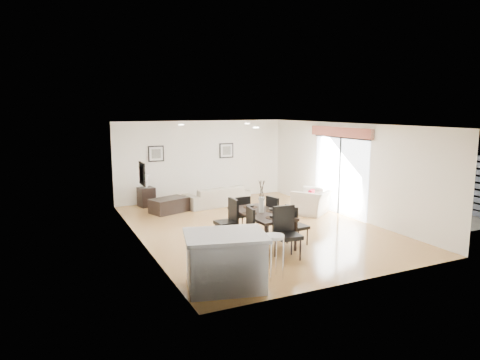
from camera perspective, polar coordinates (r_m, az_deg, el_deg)
name	(u,v)px	position (r m, az deg, el deg)	size (l,w,h in m)	color
ground	(255,227)	(11.40, 2.00, -6.29)	(8.00, 8.00, 0.00)	tan
wall_back	(202,160)	(14.74, -5.08, 2.64)	(6.00, 0.04, 2.70)	white
wall_front	(359,209)	(7.83, 15.54, -3.75)	(6.00, 0.04, 2.70)	white
wall_left	(139,185)	(10.11, -13.27, -0.72)	(0.04, 8.00, 2.70)	white
wall_right	(347,170)	(12.74, 14.13, 1.32)	(0.04, 8.00, 2.70)	white
ceiling	(255,124)	(10.97, 2.08, 7.41)	(6.00, 8.00, 0.02)	white
sofa	(217,196)	(13.86, -3.13, -2.13)	(2.13, 0.83, 0.62)	#A19782
armchair	(312,202)	(12.93, 9.59, -2.87)	(1.11, 0.97, 0.72)	beige
courtyard_plant_a	(444,201)	(14.28, 25.53, -2.59)	(0.61, 0.53, 0.68)	#355C27
courtyard_plant_b	(384,189)	(15.82, 18.60, -1.17)	(0.34, 0.34, 0.62)	#355C27
dining_table	(261,215)	(9.92, 2.87, -4.74)	(0.97, 1.81, 0.73)	black
dining_chair_wnear	(246,228)	(9.29, 0.77, -6.40)	(0.50, 0.50, 0.99)	black
dining_chair_wfar	(229,218)	(10.07, -1.45, -5.07)	(0.47, 0.47, 1.01)	black
dining_chair_enear	(295,223)	(9.89, 7.31, -5.70)	(0.46, 0.46, 0.93)	black
dining_chair_efar	(276,214)	(10.60, 4.76, -4.47)	(0.51, 0.51, 0.98)	black
dining_chair_head	(286,229)	(9.03, 6.15, -6.56)	(0.53, 0.53, 1.09)	black
dining_chair_foot	(241,212)	(10.91, 0.17, -4.23)	(0.43, 0.43, 0.91)	black
vase	(262,199)	(9.83, 2.89, -2.58)	(0.97, 1.49, 0.75)	white
coffee_table	(169,205)	(13.10, -9.42, -3.34)	(1.09, 0.65, 0.44)	black
side_table	(146,197)	(14.02, -12.38, -2.22)	(0.46, 0.46, 0.62)	black
table_lamp	(146,179)	(13.91, -12.46, 0.11)	(0.22, 0.22, 0.42)	white
cushion	(311,195)	(12.75, 9.50, -2.04)	(0.33, 0.10, 0.33)	maroon
kitchen_island	(225,260)	(7.56, -1.95, -10.66)	(1.61, 1.38, 0.98)	silver
bar_stool	(274,241)	(7.89, 4.56, -8.14)	(0.38, 0.38, 0.83)	silver
framed_print_back_left	(156,154)	(14.22, -11.13, 3.46)	(0.52, 0.04, 0.52)	black
framed_print_back_right	(226,151)	(15.01, -1.83, 3.95)	(0.52, 0.04, 0.52)	black
framed_print_left_wall	(142,174)	(9.88, -12.93, 0.82)	(0.04, 0.52, 0.52)	black
sliding_door	(340,158)	(12.91, 13.19, 2.86)	(0.12, 2.70, 2.57)	white
courtyard	(405,173)	(15.57, 21.11, 0.82)	(6.00, 6.00, 2.00)	gray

